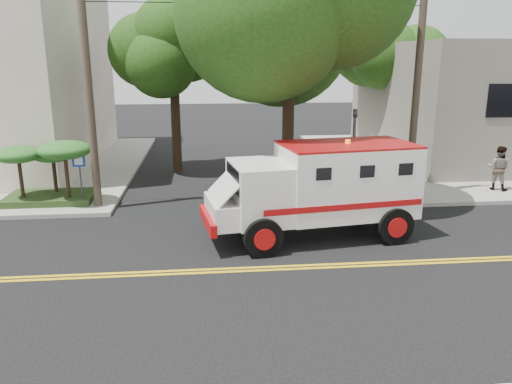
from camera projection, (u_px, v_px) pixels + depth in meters
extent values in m
plane|color=black|center=(270.00, 269.00, 13.17)|extent=(100.00, 100.00, 0.00)
cube|color=gray|center=(481.00, 158.00, 27.45)|extent=(17.00, 17.00, 0.15)
cube|color=slate|center=(509.00, 100.00, 27.28)|extent=(14.00, 12.00, 6.00)
cylinder|color=#382D23|center=(88.00, 84.00, 17.21)|extent=(0.28, 0.28, 9.00)
cylinder|color=#382D23|center=(417.00, 82.00, 18.58)|extent=(0.28, 0.28, 9.00)
cylinder|color=black|center=(288.00, 110.00, 18.65)|extent=(0.44, 0.44, 7.00)
sphere|color=#183A0F|center=(290.00, 11.00, 17.74)|extent=(5.32, 5.32, 5.32)
cylinder|color=black|center=(176.00, 114.00, 23.67)|extent=(0.44, 0.44, 5.60)
sphere|color=#183A0F|center=(173.00, 53.00, 22.95)|extent=(3.92, 3.92, 3.92)
sphere|color=#183A0F|center=(191.00, 43.00, 22.38)|extent=(3.36, 3.36, 3.36)
cylinder|color=black|center=(381.00, 101.00, 28.60)|extent=(0.44, 0.44, 5.95)
sphere|color=#183A0F|center=(385.00, 48.00, 27.83)|extent=(4.20, 4.20, 4.20)
sphere|color=#183A0F|center=(405.00, 39.00, 27.23)|extent=(3.60, 3.60, 3.60)
cylinder|color=#3F3F42|center=(353.00, 158.00, 18.46)|extent=(0.12, 0.12, 3.60)
imported|color=#3F3F42|center=(355.00, 122.00, 18.10)|extent=(0.15, 0.18, 0.90)
cylinder|color=#3F3F42|center=(81.00, 182.00, 18.25)|extent=(0.06, 0.06, 2.00)
cube|color=#0C33A5|center=(79.00, 161.00, 17.99)|extent=(0.45, 0.03, 0.45)
cube|color=#1E3314|center=(51.00, 197.00, 18.89)|extent=(3.20, 2.00, 0.24)
cylinder|color=black|center=(21.00, 177.00, 18.29)|extent=(0.14, 0.14, 1.52)
ellipsoid|color=#185019|center=(18.00, 154.00, 18.06)|extent=(1.73, 1.73, 0.60)
cylinder|color=black|center=(55.00, 175.00, 19.08)|extent=(0.14, 0.14, 1.36)
ellipsoid|color=#185019|center=(53.00, 155.00, 18.88)|extent=(1.55, 1.55, 0.54)
cylinder|color=black|center=(67.00, 175.00, 18.24)|extent=(0.14, 0.14, 1.68)
ellipsoid|color=#185019|center=(64.00, 150.00, 18.00)|extent=(1.91, 1.91, 0.66)
cube|color=silver|center=(346.00, 180.00, 15.29)|extent=(4.25, 2.88, 2.13)
cube|color=silver|center=(260.00, 192.00, 14.69)|extent=(1.93, 2.44, 1.72)
cube|color=black|center=(234.00, 178.00, 14.39)|extent=(0.31, 1.71, 0.71)
cube|color=silver|center=(225.00, 211.00, 14.57)|extent=(1.20, 2.14, 0.71)
cube|color=#9E0C0E|center=(208.00, 220.00, 14.52)|extent=(0.50, 2.18, 0.35)
cube|color=#9E0C0E|center=(348.00, 144.00, 15.01)|extent=(4.25, 2.88, 0.06)
cylinder|color=black|center=(263.00, 238.00, 13.85)|extent=(1.15, 0.48, 1.11)
cylinder|color=black|center=(245.00, 214.00, 15.97)|extent=(1.15, 0.48, 1.11)
cylinder|color=black|center=(395.00, 226.00, 14.81)|extent=(1.15, 0.48, 1.11)
cylinder|color=black|center=(361.00, 205.00, 16.93)|extent=(1.15, 0.48, 1.11)
imported|color=gray|center=(379.00, 160.00, 21.54)|extent=(0.76, 0.54, 1.94)
imported|color=gray|center=(498.00, 168.00, 20.28)|extent=(1.11, 1.10, 1.81)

